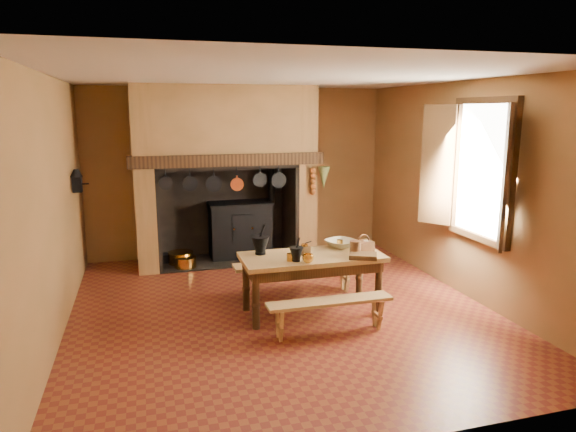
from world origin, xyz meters
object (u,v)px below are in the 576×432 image
object	(u,v)px
work_table	(312,264)
wicker_basket	(363,246)
bench_front	(330,308)
mixing_bowl	(341,243)
coffee_grinder	(305,250)
iron_range	(241,229)

from	to	relation	value
work_table	wicker_basket	distance (m)	0.68
bench_front	mixing_bowl	size ratio (longest dim) A/B	3.85
coffee_grinder	iron_range	bearing A→B (deg)	82.48
iron_range	bench_front	distance (m)	3.30
bench_front	wicker_basket	xyz separation A→B (m)	(0.65, 0.60, 0.51)
work_table	mixing_bowl	distance (m)	0.55
bench_front	coffee_grinder	world-z (taller)	coffee_grinder
bench_front	wicker_basket	distance (m)	1.02
mixing_bowl	wicker_basket	world-z (taller)	wicker_basket
wicker_basket	work_table	bearing A→B (deg)	163.18
iron_range	bench_front	world-z (taller)	iron_range
work_table	bench_front	size ratio (longest dim) A/B	1.20
iron_range	mixing_bowl	world-z (taller)	iron_range
iron_range	mixing_bowl	xyz separation A→B (m)	(0.84, -2.39, 0.29)
bench_front	coffee_grinder	bearing A→B (deg)	97.05
work_table	wicker_basket	bearing A→B (deg)	-2.50
work_table	bench_front	xyz separation A→B (m)	(0.00, -0.63, -0.32)
iron_range	wicker_basket	xyz separation A→B (m)	(1.02, -2.67, 0.32)
iron_range	coffee_grinder	distance (m)	2.65
wicker_basket	mixing_bowl	bearing A→B (deg)	108.93
mixing_bowl	bench_front	bearing A→B (deg)	-117.90
work_table	wicker_basket	xyz separation A→B (m)	(0.65, -0.03, 0.19)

